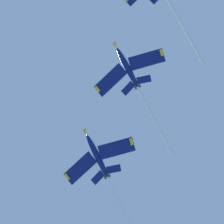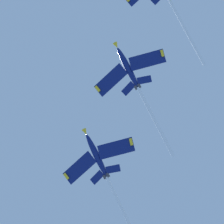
{
  "view_description": "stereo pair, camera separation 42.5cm",
  "coord_description": "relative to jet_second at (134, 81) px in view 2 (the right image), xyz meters",
  "views": [
    {
      "loc": [
        17.61,
        -2.9,
        1.69
      ],
      "look_at": [
        -17.22,
        -6.4,
        120.68
      ],
      "focal_mm": 78.76,
      "sensor_mm": 36.0,
      "label": 1
    },
    {
      "loc": [
        17.65,
        -3.32,
        1.69
      ],
      "look_at": [
        -17.22,
        -6.4,
        120.68
      ],
      "focal_mm": 78.76,
      "sensor_mm": 36.0,
      "label": 2
    }
  ],
  "objects": [
    {
      "name": "jet_second",
      "position": [
        0.0,
        0.0,
        0.0
      ],
      "size": [
        27.13,
        18.92,
        16.74
      ],
      "color": "navy"
    },
    {
      "name": "jet_third",
      "position": [
        -19.89,
        -9.78,
        -7.84
      ],
      "size": [
        28.98,
        19.58,
        17.33
      ],
      "color": "navy"
    }
  ]
}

